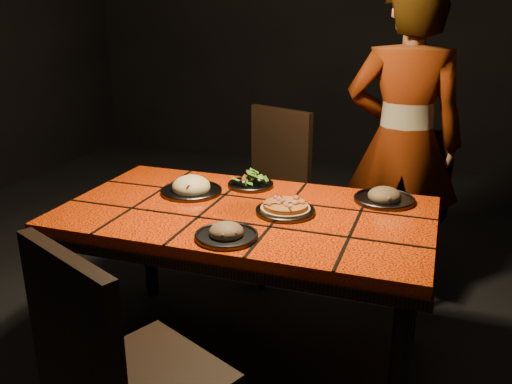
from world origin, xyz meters
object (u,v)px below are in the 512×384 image
(dining_table, at_px, (246,226))
(chair_near, at_px, (115,372))
(chair_far_right, at_px, (405,200))
(plate_pasta, at_px, (191,188))
(plate_pizza, at_px, (285,209))
(diner, at_px, (403,144))
(chair_far_left, at_px, (269,180))

(dining_table, bearing_deg, chair_near, -93.86)
(chair_far_right, distance_m, plate_pasta, 1.29)
(chair_near, xyz_separation_m, plate_pizza, (0.24, 0.97, 0.20))
(dining_table, distance_m, chair_near, 0.96)
(chair_near, distance_m, chair_far_right, 2.04)
(dining_table, bearing_deg, plate_pizza, 6.18)
(chair_near, bearing_deg, plate_pasta, -51.91)
(dining_table, xyz_separation_m, diner, (0.58, 0.93, 0.20))
(chair_far_right, bearing_deg, plate_pizza, -99.74)
(plate_pizza, height_order, plate_pasta, plate_pasta)
(dining_table, distance_m, diner, 1.12)
(chair_far_left, height_order, chair_far_right, chair_far_left)
(diner, xyz_separation_m, plate_pizza, (-0.41, -0.91, -0.11))
(dining_table, xyz_separation_m, plate_pasta, (-0.32, 0.13, 0.10))
(dining_table, relative_size, chair_far_right, 1.73)
(chair_far_right, distance_m, plate_pizza, 1.08)
(chair_near, xyz_separation_m, chair_far_left, (-0.14, 1.91, 0.00))
(chair_near, height_order, chair_far_left, chair_far_left)
(diner, height_order, plate_pizza, diner)
(diner, relative_size, plate_pasta, 5.99)
(chair_near, xyz_separation_m, chair_far_right, (0.68, 1.92, -0.03))
(chair_far_right, bearing_deg, diner, -116.80)
(chair_far_right, height_order, plate_pasta, chair_far_right)
(diner, bearing_deg, chair_far_right, -135.92)
(plate_pasta, bearing_deg, diner, 41.64)
(chair_far_left, bearing_deg, plate_pizza, -45.54)
(chair_far_left, height_order, plate_pizza, chair_far_left)
(chair_far_right, xyz_separation_m, diner, (-0.04, -0.04, 0.34))
(chair_far_right, relative_size, diner, 0.54)
(dining_table, bearing_deg, plate_pasta, 158.55)
(chair_far_left, xyz_separation_m, plate_pizza, (0.38, -0.94, 0.19))
(chair_far_left, xyz_separation_m, chair_far_right, (0.82, 0.01, -0.04))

